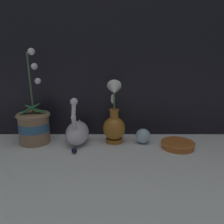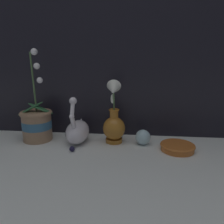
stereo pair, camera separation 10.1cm
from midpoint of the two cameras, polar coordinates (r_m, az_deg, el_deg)
name	(u,v)px [view 1 (the left image)]	position (r m, az deg, el deg)	size (l,w,h in m)	color
ground_plane	(106,156)	(0.94, -4.70, -11.36)	(2.80, 2.80, 0.00)	silver
window_backdrop	(107,15)	(1.15, -4.16, 23.98)	(2.80, 0.03, 1.20)	black
orchid_potted_plant	(33,125)	(1.12, -22.31, -3.16)	(0.18, 0.16, 0.44)	#9E7556
swan_figurine	(77,132)	(1.06, -11.89, -5.05)	(0.11, 0.20, 0.23)	white
blue_vase	(114,123)	(1.04, -2.37, -2.87)	(0.11, 0.13, 0.31)	#B26B23
glass_sphere	(142,136)	(1.05, 5.25, -6.31)	(0.07, 0.07, 0.07)	silver
amber_dish	(177,144)	(1.03, 13.95, -8.19)	(0.15, 0.15, 0.03)	#C66628
glass_bauble	(74,151)	(0.98, -12.94, -9.84)	(0.02, 0.02, 0.02)	#191433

